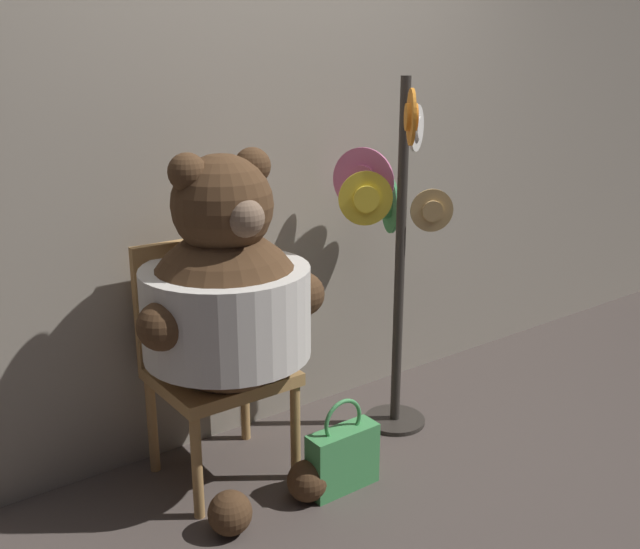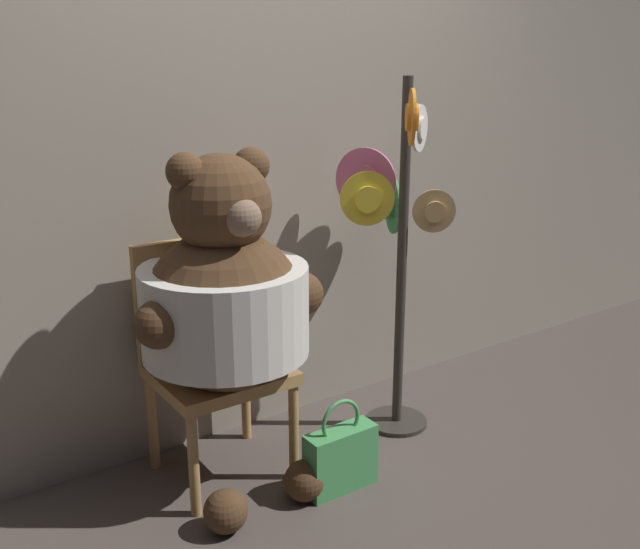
# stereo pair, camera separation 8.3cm
# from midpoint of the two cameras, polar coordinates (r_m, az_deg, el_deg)

# --- Properties ---
(ground_plane) EXTENTS (14.00, 14.00, 0.00)m
(ground_plane) POSITION_cam_midpoint_polar(r_m,az_deg,el_deg) (2.94, 4.54, -16.64)
(ground_plane) COLOR #4C423D
(wall_back) EXTENTS (8.00, 0.10, 2.50)m
(wall_back) POSITION_cam_midpoint_polar(r_m,az_deg,el_deg) (3.11, -4.07, 9.94)
(wall_back) COLOR gray
(wall_back) RESTS_ON ground_plane
(chair) EXTENTS (0.49, 0.45, 0.95)m
(chair) POSITION_cam_midpoint_polar(r_m,az_deg,el_deg) (2.88, -7.98, -6.00)
(chair) COLOR #B2844C
(chair) RESTS_ON ground_plane
(teddy_bear) EXTENTS (0.76, 0.67, 1.32)m
(teddy_bear) POSITION_cam_midpoint_polar(r_m,az_deg,el_deg) (2.66, -6.69, -2.05)
(teddy_bear) COLOR #4C331E
(teddy_bear) RESTS_ON ground_plane
(hat_display_rack) EXTENTS (0.49, 0.55, 1.56)m
(hat_display_rack) POSITION_cam_midpoint_polar(r_m,az_deg,el_deg) (3.11, 6.78, 3.32)
(hat_display_rack) COLOR #332D28
(hat_display_rack) RESTS_ON ground_plane
(handbag_on_ground) EXTENTS (0.29, 0.10, 0.38)m
(handbag_on_ground) POSITION_cam_midpoint_polar(r_m,az_deg,el_deg) (2.86, 2.51, -14.39)
(handbag_on_ground) COLOR #479E56
(handbag_on_ground) RESTS_ON ground_plane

